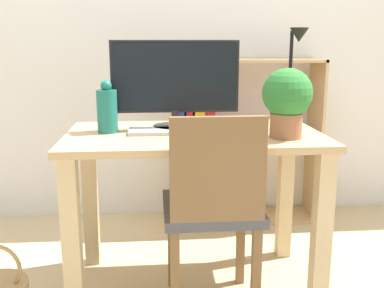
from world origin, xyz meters
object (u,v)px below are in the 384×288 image
(vase, at_px, (107,110))
(monitor, at_px, (175,81))
(potted_plant, at_px, (287,99))
(bookshelf, at_px, (217,151))
(chair, at_px, (213,206))
(desk_lamp, at_px, (294,69))
(keyboard, at_px, (175,131))

(vase, bearing_deg, monitor, 11.98)
(potted_plant, bearing_deg, monitor, 151.84)
(potted_plant, height_order, bookshelf, bookshelf)
(chair, distance_m, bookshelf, 1.03)
(desk_lamp, relative_size, bookshelf, 0.44)
(monitor, height_order, bookshelf, monitor)
(vase, bearing_deg, bookshelf, 51.86)
(monitor, bearing_deg, chair, -67.71)
(monitor, bearing_deg, potted_plant, -28.16)
(vase, xyz_separation_m, desk_lamp, (0.82, -0.03, 0.17))
(vase, distance_m, potted_plant, 0.77)
(monitor, relative_size, vase, 2.51)
(keyboard, xyz_separation_m, chair, (0.14, -0.23, -0.27))
(bookshelf, bearing_deg, keyboard, -110.87)
(vase, distance_m, bookshelf, 1.03)
(desk_lamp, bearing_deg, monitor, 169.74)
(monitor, relative_size, bookshelf, 0.56)
(chair, bearing_deg, vase, 142.87)
(keyboard, distance_m, bookshelf, 0.89)
(monitor, xyz_separation_m, keyboard, (-0.01, -0.10, -0.21))
(keyboard, bearing_deg, potted_plant, -17.44)
(desk_lamp, bearing_deg, potted_plant, -115.50)
(bookshelf, bearing_deg, monitor, -112.86)
(chair, xyz_separation_m, bookshelf, (0.16, 1.02, -0.02))
(monitor, distance_m, vase, 0.33)
(chair, relative_size, bookshelf, 0.84)
(monitor, height_order, potted_plant, monitor)
(vase, relative_size, potted_plant, 0.80)
(keyboard, xyz_separation_m, vase, (-0.29, 0.03, 0.09))
(desk_lamp, xyz_separation_m, chair, (-0.38, -0.24, -0.53))
(desk_lamp, xyz_separation_m, potted_plant, (-0.07, -0.15, -0.11))
(vase, xyz_separation_m, potted_plant, (0.75, -0.18, 0.06))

